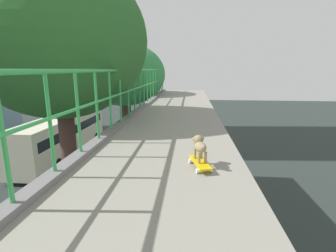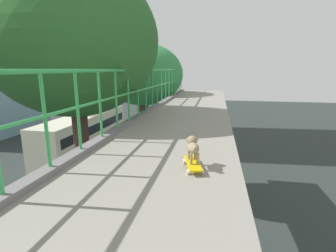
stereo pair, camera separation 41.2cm
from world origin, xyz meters
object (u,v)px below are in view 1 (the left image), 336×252
(car_white_fifth, at_px, (0,251))
(small_dog, at_px, (200,145))
(city_bus, at_px, (63,134))
(toy_skateboard, at_px, (200,163))

(car_white_fifth, bearing_deg, small_dog, -30.13)
(city_bus, xyz_separation_m, toy_skateboard, (10.61, -15.97, 4.01))
(car_white_fifth, xyz_separation_m, toy_skateboard, (6.95, -4.10, 5.24))
(city_bus, relative_size, small_dog, 31.94)
(city_bus, bearing_deg, small_dog, -56.31)
(car_white_fifth, distance_m, small_dog, 9.71)
(toy_skateboard, xyz_separation_m, small_dog, (-0.01, 0.07, 0.22))
(car_white_fifth, distance_m, city_bus, 12.48)
(toy_skateboard, bearing_deg, city_bus, 123.60)
(toy_skateboard, bearing_deg, car_white_fifth, 149.49)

